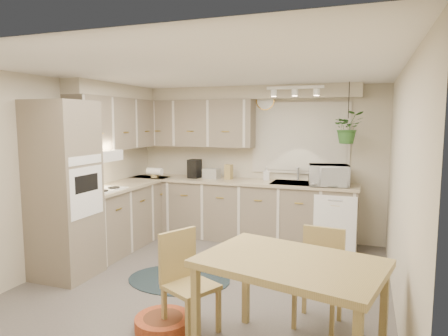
% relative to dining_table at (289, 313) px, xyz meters
% --- Properties ---
extents(floor, '(4.20, 4.20, 0.00)m').
position_rel_dining_table_xyz_m(floor, '(-1.17, 1.24, -0.42)').
color(floor, '#645E58').
rests_on(floor, ground).
extents(ceiling, '(4.20, 4.20, 0.00)m').
position_rel_dining_table_xyz_m(ceiling, '(-1.17, 1.24, 1.98)').
color(ceiling, white).
rests_on(ceiling, wall_back).
extents(wall_back, '(4.00, 0.04, 2.40)m').
position_rel_dining_table_xyz_m(wall_back, '(-1.17, 3.34, 0.78)').
color(wall_back, beige).
rests_on(wall_back, floor).
extents(wall_front, '(4.00, 0.04, 2.40)m').
position_rel_dining_table_xyz_m(wall_front, '(-1.17, -0.86, 0.78)').
color(wall_front, beige).
rests_on(wall_front, floor).
extents(wall_left, '(0.04, 4.20, 2.40)m').
position_rel_dining_table_xyz_m(wall_left, '(-3.17, 1.24, 0.78)').
color(wall_left, beige).
rests_on(wall_left, floor).
extents(wall_right, '(0.04, 4.20, 2.40)m').
position_rel_dining_table_xyz_m(wall_right, '(0.83, 1.24, 0.78)').
color(wall_right, beige).
rests_on(wall_right, floor).
extents(base_cab_left, '(0.60, 1.85, 0.90)m').
position_rel_dining_table_xyz_m(base_cab_left, '(-2.87, 2.12, 0.03)').
color(base_cab_left, gray).
rests_on(base_cab_left, floor).
extents(base_cab_back, '(3.60, 0.60, 0.90)m').
position_rel_dining_table_xyz_m(base_cab_back, '(-1.37, 3.04, 0.03)').
color(base_cab_back, gray).
rests_on(base_cab_back, floor).
extents(counter_left, '(0.64, 1.89, 0.04)m').
position_rel_dining_table_xyz_m(counter_left, '(-2.86, 2.12, 0.50)').
color(counter_left, '#CBB594').
rests_on(counter_left, base_cab_left).
extents(counter_back, '(3.64, 0.64, 0.04)m').
position_rel_dining_table_xyz_m(counter_back, '(-1.37, 3.03, 0.50)').
color(counter_back, '#CBB594').
rests_on(counter_back, base_cab_back).
extents(oven_stack, '(0.65, 0.65, 2.10)m').
position_rel_dining_table_xyz_m(oven_stack, '(-2.85, 0.87, 0.63)').
color(oven_stack, gray).
rests_on(oven_stack, floor).
extents(wall_oven_face, '(0.02, 0.56, 0.58)m').
position_rel_dining_table_xyz_m(wall_oven_face, '(-2.53, 0.87, 0.63)').
color(wall_oven_face, white).
rests_on(wall_oven_face, oven_stack).
extents(upper_cab_left, '(0.35, 2.00, 0.75)m').
position_rel_dining_table_xyz_m(upper_cab_left, '(-3.00, 2.24, 1.41)').
color(upper_cab_left, gray).
rests_on(upper_cab_left, wall_left).
extents(upper_cab_back, '(2.00, 0.35, 0.75)m').
position_rel_dining_table_xyz_m(upper_cab_back, '(-2.17, 3.17, 1.41)').
color(upper_cab_back, gray).
rests_on(upper_cab_back, wall_back).
extents(soffit_left, '(0.30, 2.00, 0.20)m').
position_rel_dining_table_xyz_m(soffit_left, '(-3.02, 2.24, 1.88)').
color(soffit_left, beige).
rests_on(soffit_left, wall_left).
extents(soffit_back, '(3.60, 0.30, 0.20)m').
position_rel_dining_table_xyz_m(soffit_back, '(-1.37, 3.19, 1.88)').
color(soffit_back, beige).
rests_on(soffit_back, wall_back).
extents(cooktop, '(0.52, 0.58, 0.02)m').
position_rel_dining_table_xyz_m(cooktop, '(-2.85, 1.54, 0.53)').
color(cooktop, white).
rests_on(cooktop, counter_left).
extents(range_hood, '(0.40, 0.60, 0.14)m').
position_rel_dining_table_xyz_m(range_hood, '(-2.87, 1.54, 0.98)').
color(range_hood, white).
rests_on(range_hood, upper_cab_left).
extents(window_blinds, '(1.40, 0.02, 1.00)m').
position_rel_dining_table_xyz_m(window_blinds, '(-0.47, 3.31, 1.18)').
color(window_blinds, silver).
rests_on(window_blinds, wall_back).
extents(window_frame, '(1.50, 0.02, 1.10)m').
position_rel_dining_table_xyz_m(window_frame, '(-0.47, 3.32, 1.18)').
color(window_frame, beige).
rests_on(window_frame, wall_back).
extents(sink, '(0.70, 0.48, 0.10)m').
position_rel_dining_table_xyz_m(sink, '(-0.47, 3.04, 0.48)').
color(sink, '#B0B4B9').
rests_on(sink, counter_back).
extents(dishwasher_front, '(0.58, 0.02, 0.83)m').
position_rel_dining_table_xyz_m(dishwasher_front, '(0.13, 2.73, 0.01)').
color(dishwasher_front, white).
rests_on(dishwasher_front, base_cab_back).
extents(track_light_bar, '(0.80, 0.04, 0.04)m').
position_rel_dining_table_xyz_m(track_light_bar, '(-0.47, 2.79, 1.91)').
color(track_light_bar, white).
rests_on(track_light_bar, ceiling).
extents(wall_clock, '(0.30, 0.03, 0.30)m').
position_rel_dining_table_xyz_m(wall_clock, '(-1.02, 3.31, 1.76)').
color(wall_clock, gold).
rests_on(wall_clock, wall_back).
extents(dining_table, '(1.49, 1.17, 0.83)m').
position_rel_dining_table_xyz_m(dining_table, '(0.00, 0.00, 0.00)').
color(dining_table, tan).
rests_on(dining_table, floor).
extents(chair_left, '(0.56, 0.56, 0.89)m').
position_rel_dining_table_xyz_m(chair_left, '(-0.90, 0.19, 0.03)').
color(chair_left, tan).
rests_on(chair_left, floor).
extents(chair_back, '(0.46, 0.46, 0.87)m').
position_rel_dining_table_xyz_m(chair_back, '(0.13, 0.69, 0.02)').
color(chair_back, tan).
rests_on(chair_back, floor).
extents(braided_rug, '(1.32, 1.05, 0.01)m').
position_rel_dining_table_xyz_m(braided_rug, '(-1.52, 1.20, -0.41)').
color(braided_rug, black).
rests_on(braided_rug, floor).
extents(pet_bed, '(0.53, 0.53, 0.12)m').
position_rel_dining_table_xyz_m(pet_bed, '(-1.16, 0.13, -0.36)').
color(pet_bed, '#B75324').
rests_on(pet_bed, floor).
extents(microwave, '(0.60, 0.40, 0.37)m').
position_rel_dining_table_xyz_m(microwave, '(0.01, 2.94, 0.71)').
color(microwave, white).
rests_on(microwave, counter_back).
extents(soap_bottle, '(0.13, 0.22, 0.10)m').
position_rel_dining_table_xyz_m(soap_bottle, '(-0.96, 3.19, 0.57)').
color(soap_bottle, white).
rests_on(soap_bottle, counter_back).
extents(hanging_plant, '(0.53, 0.55, 0.35)m').
position_rel_dining_table_xyz_m(hanging_plant, '(0.25, 2.94, 1.31)').
color(hanging_plant, '#326729').
rests_on(hanging_plant, ceiling).
extents(coffee_maker, '(0.18, 0.22, 0.30)m').
position_rel_dining_table_xyz_m(coffee_maker, '(-2.13, 3.04, 0.67)').
color(coffee_maker, black).
rests_on(coffee_maker, counter_back).
extents(toaster, '(0.29, 0.19, 0.16)m').
position_rel_dining_table_xyz_m(toaster, '(-1.84, 3.06, 0.60)').
color(toaster, '#B0B4B9').
rests_on(toaster, counter_back).
extents(knife_block, '(0.12, 0.12, 0.24)m').
position_rel_dining_table_xyz_m(knife_block, '(-1.56, 3.09, 0.64)').
color(knife_block, tan).
rests_on(knife_block, counter_back).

